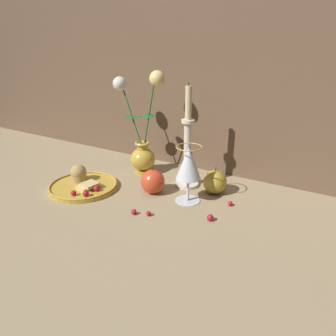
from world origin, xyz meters
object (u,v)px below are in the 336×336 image
(candlestick, at_px, (187,151))
(wine_glass, at_px, (189,165))
(vase, at_px, (142,140))
(plate_with_pastries, at_px, (83,183))
(apple_near_glass, at_px, (215,182))
(apple_beside_vase, at_px, (153,181))

(candlestick, bearing_deg, wine_glass, -61.14)
(vase, height_order, wine_glass, vase)
(plate_with_pastries, bearing_deg, wine_glass, 14.64)
(wine_glass, xyz_separation_m, apple_near_glass, (0.05, 0.09, -0.08))
(vase, xyz_separation_m, plate_with_pastries, (-0.10, -0.21, -0.11))
(plate_with_pastries, relative_size, wine_glass, 1.28)
(vase, relative_size, plate_with_pastries, 1.63)
(plate_with_pastries, distance_m, apple_beside_vase, 0.24)
(wine_glass, bearing_deg, apple_beside_vase, -177.40)
(candlestick, relative_size, apple_near_glass, 3.87)
(vase, distance_m, wine_glass, 0.28)
(apple_near_glass, bearing_deg, plate_with_pastries, -155.01)
(wine_glass, height_order, apple_near_glass, wine_glass)
(wine_glass, bearing_deg, vase, 153.65)
(vase, distance_m, plate_with_pastries, 0.26)
(apple_beside_vase, xyz_separation_m, apple_near_glass, (0.17, 0.10, -0.00))
(wine_glass, relative_size, apple_near_glass, 1.99)
(apple_beside_vase, relative_size, apple_near_glass, 1.02)
(vase, relative_size, apple_near_glass, 4.16)
(vase, bearing_deg, candlestick, -7.34)
(vase, distance_m, apple_near_glass, 0.31)
(vase, bearing_deg, wine_glass, -26.35)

